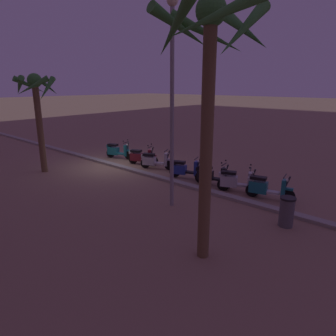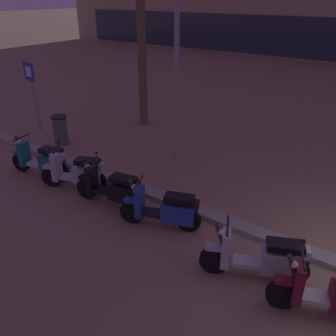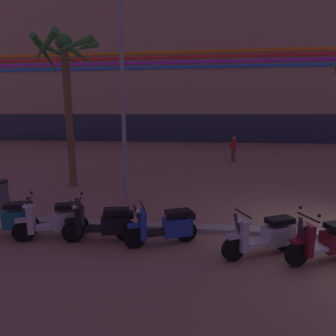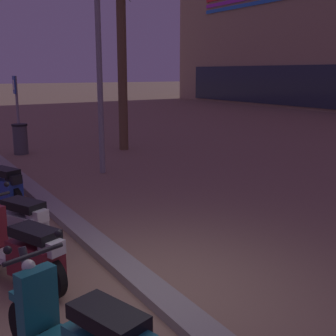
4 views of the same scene
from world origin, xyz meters
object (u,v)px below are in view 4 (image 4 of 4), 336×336
Objects in this scene: palm_tree_near_sign at (121,0)px; crossing_sign at (16,102)px; scooter_silver_mid_rear at (10,222)px; scooter_maroon_gap_after_mid at (21,252)px; litter_bin at (20,139)px.

crossing_sign is at bearing -132.60° from palm_tree_near_sign.
scooter_silver_mid_rear is 0.72× the size of crossing_sign.
crossing_sign reaches higher than scooter_maroon_gap_after_mid.
scooter_silver_mid_rear is 1.81× the size of litter_bin.
scooter_maroon_gap_after_mid is at bearing -33.25° from palm_tree_near_sign.
crossing_sign is 0.39× the size of palm_tree_near_sign.
scooter_maroon_gap_after_mid is 9.15m from litter_bin.
palm_tree_near_sign is at bearing 143.08° from scooter_silver_mid_rear.
scooter_silver_mid_rear is at bearing -36.92° from palm_tree_near_sign.
scooter_silver_mid_rear is at bearing 173.79° from scooter_maroon_gap_after_mid.
scooter_maroon_gap_after_mid is at bearing -13.35° from litter_bin.
crossing_sign is at bearing 166.95° from scooter_maroon_gap_after_mid.
palm_tree_near_sign reaches higher than scooter_maroon_gap_after_mid.
palm_tree_near_sign is at bearing 146.75° from scooter_maroon_gap_after_mid.
crossing_sign is (-9.36, 2.31, 1.06)m from scooter_silver_mid_rear.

